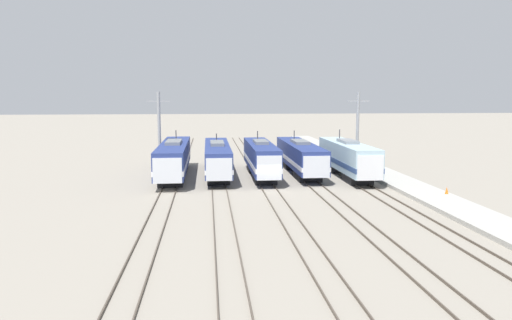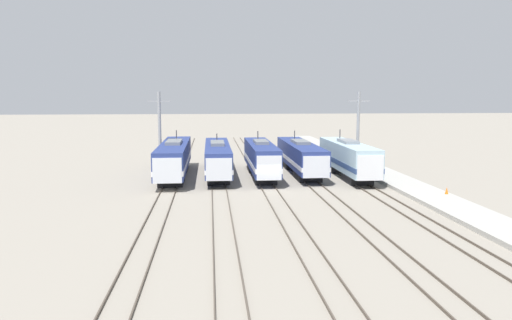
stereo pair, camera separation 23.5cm
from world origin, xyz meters
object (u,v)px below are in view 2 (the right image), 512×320
Objects in this scene: locomotive_center_left at (218,158)px; locomotive_center at (261,159)px; catenary_tower_right at (358,129)px; locomotive_far_right at (349,158)px; locomotive_far_left at (174,159)px; locomotive_center_right at (301,157)px; catenary_tower_left at (160,130)px; traffic_cone at (447,190)px.

locomotive_center is at bearing -16.50° from locomotive_center_left.
catenary_tower_right is at bearing 14.79° from locomotive_center_left.
locomotive_far_left is at bearing 174.58° from locomotive_far_right.
locomotive_far_left is 19.91m from locomotive_far_right.
locomotive_far_left is at bearing -175.01° from locomotive_center_right.
locomotive_far_left is 14.92m from locomotive_center_right.
locomotive_center_right is 17.68m from catenary_tower_left.
locomotive_far_right is at bearing -113.54° from catenary_tower_right.
catenary_tower_right is at bearing 25.47° from locomotive_center.
locomotive_far_left is at bearing -166.81° from catenary_tower_right.
locomotive_far_left reaches higher than locomotive_center_left.
catenary_tower_right is (13.08, 6.23, 2.89)m from locomotive_center.
traffic_cone is (2.59, -19.32, -4.35)m from catenary_tower_right.
catenary_tower_left is 1.00× the size of catenary_tower_right.
catenary_tower_right is at bearing 0.00° from catenary_tower_left.
locomotive_center_right reaches higher than locomotive_center_left.
locomotive_far_left is at bearing -172.82° from locomotive_center_left.
locomotive_center_right reaches higher than traffic_cone.
locomotive_far_right is at bearing -5.42° from locomotive_far_left.
catenary_tower_left is (-16.93, 4.09, 3.01)m from locomotive_center_right.
locomotive_center is 0.88× the size of locomotive_center_right.
locomotive_far_right is at bearing -18.36° from catenary_tower_left.
locomotive_center_right is 28.60× the size of traffic_cone.
locomotive_far_left is 1.19× the size of locomotive_far_right.
locomotive_center_right is 1.91× the size of catenary_tower_left.
locomotive_center is 20.47m from traffic_cone.
locomotive_far_right reaches higher than locomotive_center_left.
locomotive_center_right is at bearing -13.57° from catenary_tower_left.
catenary_tower_left is 34.01m from traffic_cone.
locomotive_center is (9.91, -0.84, 0.00)m from locomotive_far_left.
locomotive_center_left is 15.08m from locomotive_far_right.
locomotive_far_right is (9.91, -1.04, 0.03)m from locomotive_center.
locomotive_center_left is 1.15× the size of locomotive_center.
locomotive_far_left is 23.79m from catenary_tower_right.
locomotive_center is at bearing -156.63° from locomotive_center_right.
locomotive_center_right is 18.67m from traffic_cone.
locomotive_center_left is at bearing 144.79° from traffic_cone.
traffic_cone is (25.58, -13.93, -1.46)m from locomotive_far_left.
locomotive_far_right is (19.82, -1.88, 0.03)m from locomotive_far_left.
locomotive_center_left is at bearing -165.21° from catenary_tower_right.
catenary_tower_right is at bearing 97.64° from traffic_cone.
traffic_cone is at bearing -28.57° from locomotive_far_left.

